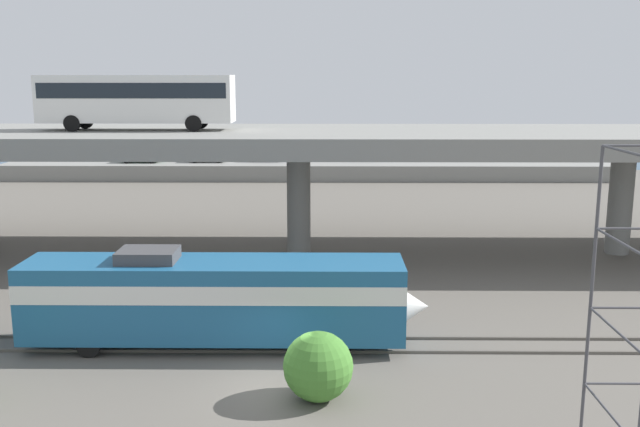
{
  "coord_description": "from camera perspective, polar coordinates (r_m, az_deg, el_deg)",
  "views": [
    {
      "loc": [
        1.82,
        -24.17,
        11.28
      ],
      "look_at": [
        1.38,
        17.72,
        2.99
      ],
      "focal_mm": 39.65,
      "sensor_mm": 36.0,
      "label": 1
    }
  ],
  "objects": [
    {
      "name": "parked_car_5",
      "position": [
        79.17,
        -4.44,
        4.78
      ],
      "size": [
        4.22,
        1.92,
        1.5
      ],
      "color": "navy",
      "rests_on": "pier_parking_lot"
    },
    {
      "name": "parked_car_4",
      "position": [
        80.3,
        -14.3,
        4.56
      ],
      "size": [
        4.38,
        1.94,
        1.5
      ],
      "color": "#0C4C26",
      "rests_on": "pier_parking_lot"
    },
    {
      "name": "harbor_water",
      "position": [
        102.8,
        -0.42,
        4.9
      ],
      "size": [
        140.0,
        36.0,
        0.01
      ],
      "primitive_type": "cube",
      "color": "#2D5170",
      "rests_on": "ground_plane"
    },
    {
      "name": "parked_car_3",
      "position": [
        83.0,
        -12.11,
        4.86
      ],
      "size": [
        4.34,
        1.93,
        1.5
      ],
      "color": "maroon",
      "rests_on": "pier_parking_lot"
    },
    {
      "name": "ground_plane",
      "position": [
        26.73,
        -3.46,
        -13.78
      ],
      "size": [
        260.0,
        260.0,
        0.0
      ],
      "primitive_type": "plane",
      "color": "#605B54"
    },
    {
      "name": "rail_strip_near",
      "position": [
        29.65,
        -3.02,
        -11.05
      ],
      "size": [
        110.0,
        0.12,
        0.12
      ],
      "primitive_type": "cube",
      "color": "#59544C",
      "rests_on": "ground_plane"
    },
    {
      "name": "parked_car_0",
      "position": [
        79.15,
        -9.02,
        4.68
      ],
      "size": [
        4.21,
        1.96,
        1.5
      ],
      "rotation": [
        0.0,
        0.0,
        3.14
      ],
      "color": "#B7B7BC",
      "rests_on": "pier_parking_lot"
    },
    {
      "name": "shrub_right",
      "position": [
        25.26,
        -0.15,
        -12.24
      ],
      "size": [
        2.47,
        2.47,
        2.47
      ],
      "primitive_type": "sphere",
      "color": "#427E2E",
      "rests_on": "ground_plane"
    },
    {
      "name": "parked_car_1",
      "position": [
        80.08,
        3.2,
        4.87
      ],
      "size": [
        4.03,
        1.9,
        1.5
      ],
      "color": "navy",
      "rests_on": "pier_parking_lot"
    },
    {
      "name": "train_locomotive",
      "position": [
        29.86,
        -7.04,
        -6.61
      ],
      "size": [
        16.83,
        3.04,
        4.18
      ],
      "color": "#1E5984",
      "rests_on": "ground_plane"
    },
    {
      "name": "pier_parking_lot",
      "position": [
        79.87,
        -0.71,
        3.7
      ],
      "size": [
        67.12,
        10.27,
        1.7
      ],
      "primitive_type": "cube",
      "color": "gray",
      "rests_on": "ground_plane"
    },
    {
      "name": "transit_bus_on_overpass",
      "position": [
        45.95,
        -14.56,
        9.1
      ],
      "size": [
        12.0,
        2.68,
        3.4
      ],
      "color": "silver",
      "rests_on": "highway_overpass"
    },
    {
      "name": "rail_strip_far",
      "position": [
        31.1,
        -2.84,
        -9.96
      ],
      "size": [
        110.0,
        0.12,
        0.12
      ],
      "primitive_type": "cube",
      "color": "#59544C",
      "rests_on": "ground_plane"
    },
    {
      "name": "highway_overpass",
      "position": [
        44.41,
        -1.76,
        5.67
      ],
      "size": [
        96.0,
        12.12,
        7.82
      ],
      "color": "gray",
      "rests_on": "ground_plane"
    },
    {
      "name": "parked_car_2",
      "position": [
        81.44,
        -1.56,
        4.99
      ],
      "size": [
        4.5,
        1.9,
        1.5
      ],
      "color": "maroon",
      "rests_on": "pier_parking_lot"
    }
  ]
}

